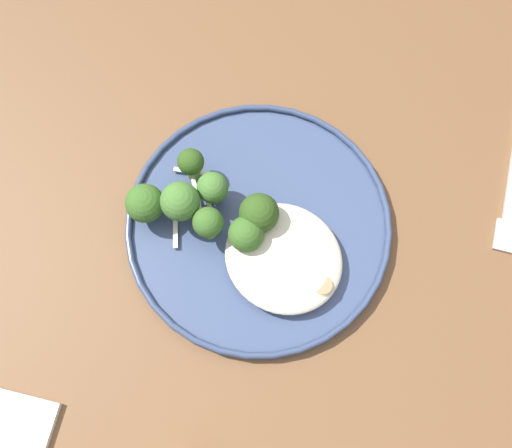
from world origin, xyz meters
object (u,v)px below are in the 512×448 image
Objects in this scene: broccoli_floret_small_sprig at (213,188)px; broccoli_floret_left_leaning at (246,234)px; seared_scallop_tilted_round at (251,263)px; broccoli_floret_tall_stalk at (261,211)px; broccoli_floret_split_head at (193,162)px; seared_scallop_right_edge at (305,250)px; broccoli_floret_near_rim at (208,223)px; broccoli_floret_rear_charred at (180,202)px; broccoli_floret_beside_noodles at (145,203)px; dinner_plate at (256,227)px; seared_scallop_tiny_bay at (321,286)px; seared_scallop_large_seared at (288,264)px.

broccoli_floret_left_leaning is at bearing 163.65° from broccoli_floret_small_sprig.
broccoli_floret_tall_stalk is (0.02, -0.05, 0.02)m from seared_scallop_tilted_round.
broccoli_floret_tall_stalk is 0.09m from broccoli_floret_split_head.
seared_scallop_tilted_round reaches higher than seared_scallop_right_edge.
broccoli_floret_tall_stalk reaches higher than broccoli_floret_near_rim.
broccoli_floret_rear_charred is 1.18× the size of broccoli_floret_beside_noodles.
broccoli_floret_split_head is (0.10, -0.03, -0.00)m from broccoli_floret_left_leaning.
dinner_plate is at bearing -132.65° from broccoli_floret_near_rim.
broccoli_floret_near_rim reaches higher than broccoli_floret_small_sprig.
broccoli_floret_near_rim is (-0.04, -0.00, -0.00)m from broccoli_floret_rear_charred.
broccoli_floret_split_head reaches higher than seared_scallop_right_edge.
broccoli_floret_left_leaning reaches higher than seared_scallop_right_edge.
broccoli_floret_small_sprig is (0.08, -0.03, 0.02)m from seared_scallop_tilted_round.
broccoli_floret_small_sprig is 0.91× the size of broccoli_floret_near_rim.
broccoli_floret_left_leaning reaches higher than dinner_plate.
broccoli_floret_left_leaning is (-0.07, -0.02, -0.01)m from broccoli_floret_rear_charred.
broccoli_floret_near_rim is at bearing -160.38° from broccoli_floret_beside_noodles.
seared_scallop_right_edge is 0.04m from seared_scallop_tiny_bay.
broccoli_floret_rear_charred reaches higher than seared_scallop_tilted_round.
broccoli_floret_rear_charred is 1.05× the size of broccoli_floret_tall_stalk.
broccoli_floret_small_sprig is 0.95× the size of broccoli_floret_left_leaning.
seared_scallop_tilted_round is 0.47× the size of broccoli_floret_rear_charred.
broccoli_floret_small_sprig and broccoli_floret_split_head have the same top height.
broccoli_floret_near_rim is (0.09, 0.02, 0.02)m from seared_scallop_large_seared.
dinner_plate is 8.59× the size of seared_scallop_large_seared.
dinner_plate is at bearing 9.16° from seared_scallop_right_edge.
broccoli_floret_beside_noodles reaches higher than broccoli_floret_split_head.
dinner_plate is 12.75× the size of seared_scallop_tiny_bay.
broccoli_floret_small_sprig reaches higher than seared_scallop_large_seared.
seared_scallop_right_edge is (-0.06, -0.01, 0.01)m from dinner_plate.
broccoli_floret_beside_noodles is (0.20, 0.05, 0.02)m from seared_scallop_tiny_bay.
seared_scallop_right_edge is 0.15m from broccoli_floret_split_head.
broccoli_floret_small_sprig reaches higher than seared_scallop_tilted_round.
broccoli_floret_beside_noodles is 0.11m from broccoli_floret_left_leaning.
seared_scallop_right_edge is at bearing -153.45° from broccoli_floret_near_rim.
broccoli_floret_rear_charred reaches higher than broccoli_floret_split_head.
seared_scallop_large_seared is 0.55× the size of broccoli_floret_rear_charred.
broccoli_floret_split_head is at bearing -15.74° from broccoli_floret_left_leaning.
dinner_plate is 0.06m from seared_scallop_large_seared.
seared_scallop_tiny_bay is 0.44× the size of broccoli_floret_left_leaning.
dinner_plate is 0.05m from seared_scallop_tilted_round.
seared_scallop_tiny_bay is (-0.04, -0.00, 0.00)m from seared_scallop_large_seared.
seared_scallop_right_edge is at bearing -159.93° from broccoli_floret_rear_charred.
broccoli_floret_near_rim is at bearing 47.35° from dinner_plate.
broccoli_floret_rear_charred is 1.18× the size of broccoli_floret_left_leaning.
broccoli_floret_left_leaning is (-0.04, -0.02, -0.00)m from broccoli_floret_near_rim.
seared_scallop_tiny_bay is 0.45× the size of broccoli_floret_split_head.
broccoli_floret_left_leaning is at bearing 28.66° from seared_scallop_right_edge.
seared_scallop_tiny_bay is 0.13m from broccoli_floret_near_rim.
seared_scallop_large_seared is at bearing -169.15° from broccoli_floret_rear_charred.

